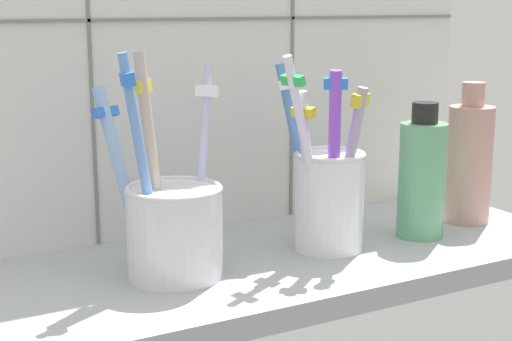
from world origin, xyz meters
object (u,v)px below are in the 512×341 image
Objects in this scene: toothbrush_cup_left at (172,223)px; toothbrush_cup_right at (328,192)px; ceramic_vase at (467,161)px; soap_bottle at (422,177)px.

toothbrush_cup_right is (15.26, -0.33, 0.86)cm from toothbrush_cup_left.
toothbrush_cup_left is 1.29× the size of ceramic_vase.
soap_bottle is at bearing -2.68° from toothbrush_cup_left.
ceramic_vase is at bearing 14.21° from soap_bottle.
toothbrush_cup_left reaches higher than ceramic_vase.
soap_bottle is (10.37, -0.87, 0.47)cm from toothbrush_cup_right.
toothbrush_cup_right is 1.38× the size of soap_bottle.
toothbrush_cup_left is 15.29cm from toothbrush_cup_right.
toothbrush_cup_left is 1.03× the size of toothbrush_cup_right.
ceramic_vase is 1.10× the size of soap_bottle.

